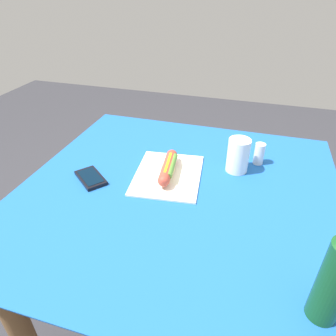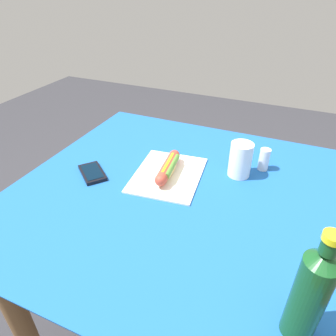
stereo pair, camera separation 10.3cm
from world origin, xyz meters
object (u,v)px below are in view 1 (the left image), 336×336
object	(u,v)px
hot_dog	(168,167)
salt_shaker	(259,154)
drinking_cup	(238,155)
soda_bottle	(336,278)
cell_phone	(91,178)

from	to	relation	value
hot_dog	salt_shaker	distance (m)	0.34
hot_dog	drinking_cup	size ratio (longest dim) A/B	1.68
hot_dog	salt_shaker	xyz separation A→B (m)	(-0.17, 0.29, 0.01)
drinking_cup	salt_shaker	distance (m)	0.10
drinking_cup	soda_bottle	bearing A→B (deg)	24.03
soda_bottle	drinking_cup	bearing A→B (deg)	-155.97
drinking_cup	salt_shaker	world-z (taller)	drinking_cup
cell_phone	salt_shaker	size ratio (longest dim) A/B	1.77
hot_dog	drinking_cup	xyz separation A→B (m)	(-0.10, 0.22, 0.03)
hot_dog	drinking_cup	world-z (taller)	drinking_cup
cell_phone	soda_bottle	world-z (taller)	soda_bottle
salt_shaker	cell_phone	bearing A→B (deg)	-63.32
drinking_cup	salt_shaker	bearing A→B (deg)	134.61
hot_dog	cell_phone	size ratio (longest dim) A/B	1.44
hot_dog	cell_phone	distance (m)	0.26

